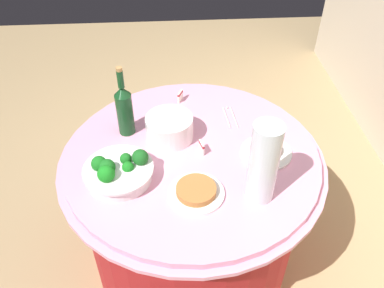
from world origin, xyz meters
TOP-DOWN VIEW (x-y plane):
  - ground_plane at (0.00, 0.00)m, footprint 6.00×6.00m
  - buffet_table at (0.00, 0.00)m, footprint 1.16×1.16m
  - broccoli_bowl at (0.14, -0.30)m, footprint 0.28×0.28m
  - plate_stack at (-0.11, -0.09)m, footprint 0.21×0.21m
  - wine_bottle at (-0.16, -0.29)m, footprint 0.07×0.07m
  - decorative_fruit_vase at (0.26, 0.24)m, footprint 0.11×0.11m
  - serving_tongs at (-0.24, 0.20)m, footprint 0.17×0.06m
  - food_plate_stir_fry at (0.03, 0.32)m, footprint 0.22×0.22m
  - food_plate_peanuts at (0.24, -0.00)m, footprint 0.22×0.22m
  - label_placard_front at (0.00, 0.04)m, footprint 0.05×0.02m
  - label_placard_mid at (-0.39, -0.03)m, footprint 0.05×0.03m

SIDE VIEW (x-z plane):
  - ground_plane at x=0.00m, z-range 0.00..0.00m
  - buffet_table at x=0.00m, z-range 0.01..0.75m
  - serving_tongs at x=-0.24m, z-range 0.74..0.75m
  - food_plate_stir_fry at x=0.03m, z-range 0.74..0.77m
  - food_plate_peanuts at x=0.24m, z-range 0.74..0.78m
  - label_placard_front at x=0.00m, z-range 0.74..0.80m
  - label_placard_mid at x=-0.39m, z-range 0.74..0.80m
  - broccoli_bowl at x=0.14m, z-range 0.72..0.84m
  - plate_stack at x=-0.11m, z-range 0.74..0.85m
  - wine_bottle at x=-0.16m, z-range 0.70..1.04m
  - decorative_fruit_vase at x=0.26m, z-range 0.72..1.06m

